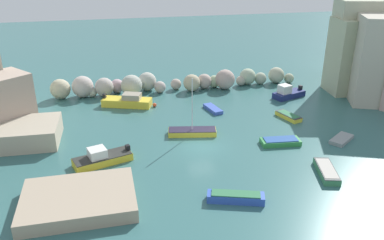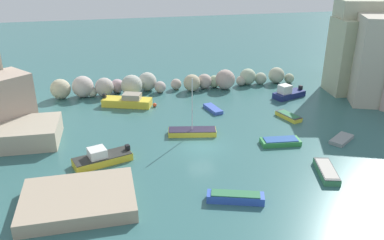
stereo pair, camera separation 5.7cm
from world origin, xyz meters
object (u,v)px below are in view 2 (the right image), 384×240
object	(u,v)px
moored_boat_0	(288,93)
moored_boat_8	(280,142)
moored_boat_3	(128,101)
moored_boat_4	(102,158)
moored_boat_2	(235,197)
stone_dock	(79,200)
moored_boat_6	(213,109)
moored_boat_1	(192,132)
channel_buoy	(155,105)
moored_boat_7	(289,116)
moored_boat_5	(326,171)
moored_boat_9	(342,139)

from	to	relation	value
moored_boat_0	moored_boat_8	bearing A→B (deg)	42.37
moored_boat_3	moored_boat_4	distance (m)	14.11
moored_boat_0	moored_boat_2	xyz separation A→B (m)	(-13.83, -20.37, -0.26)
stone_dock	moored_boat_6	bearing A→B (deg)	47.59
stone_dock	moored_boat_8	bearing A→B (deg)	18.19
moored_boat_3	moored_boat_4	bearing A→B (deg)	-83.50
moored_boat_0	moored_boat_3	world-z (taller)	moored_boat_0
moored_boat_3	moored_boat_1	bearing A→B (deg)	-38.77
channel_buoy	moored_boat_1	bearing A→B (deg)	-72.45
moored_boat_1	moored_boat_6	world-z (taller)	moored_boat_1
moored_boat_1	moored_boat_2	xyz separation A→B (m)	(0.64, -12.19, 0.00)
moored_boat_2	moored_boat_1	bearing A→B (deg)	110.85
moored_boat_6	moored_boat_7	bearing A→B (deg)	-130.91
moored_boat_2	moored_boat_5	world-z (taller)	moored_boat_2
moored_boat_0	moored_boat_1	distance (m)	16.62
stone_dock	channel_buoy	bearing A→B (deg)	66.59
moored_boat_1	moored_boat_5	bearing A→B (deg)	143.63
moored_boat_2	moored_boat_7	world-z (taller)	moored_boat_2
moored_boat_7	moored_boat_1	bearing A→B (deg)	81.31
moored_boat_5	moored_boat_9	distance (m)	7.22
channel_buoy	moored_boat_2	bearing A→B (deg)	-80.79
channel_buoy	moored_boat_4	distance (m)	14.23
moored_boat_2	moored_boat_8	world-z (taller)	moored_boat_2
moored_boat_8	moored_boat_9	distance (m)	6.29
moored_boat_6	moored_boat_8	xyz separation A→B (m)	(4.12, -9.96, 0.07)
moored_boat_1	moored_boat_5	size ratio (longest dim) A/B	1.46
moored_boat_4	moored_boat_6	size ratio (longest dim) A/B	1.66
moored_boat_1	moored_boat_5	world-z (taller)	moored_boat_1
channel_buoy	moored_boat_9	bearing A→B (deg)	-38.24
stone_dock	moored_boat_3	world-z (taller)	moored_boat_3
moored_boat_9	moored_boat_4	bearing A→B (deg)	142.91
moored_boat_5	moored_boat_6	xyz separation A→B (m)	(-5.58, 16.06, -0.10)
moored_boat_2	moored_boat_4	xyz separation A→B (m)	(-9.81, 8.16, 0.18)
stone_dock	moored_boat_6	world-z (taller)	stone_dock
moored_boat_4	moored_boat_7	xyz separation A→B (m)	(20.74, 5.84, -0.25)
moored_boat_0	moored_boat_1	world-z (taller)	moored_boat_1
stone_dock	moored_boat_2	world-z (taller)	stone_dock
moored_boat_1	moored_boat_0	bearing A→B (deg)	-139.94
moored_boat_9	moored_boat_6	bearing A→B (deg)	98.76
moored_boat_1	moored_boat_9	bearing A→B (deg)	172.27
moored_boat_4	moored_boat_7	bearing A→B (deg)	178.39
moored_boat_5	moored_boat_7	world-z (taller)	moored_boat_5
channel_buoy	moored_boat_0	xyz separation A→B (m)	(17.21, -0.48, 0.37)
moored_boat_5	moored_boat_0	bearing A→B (deg)	179.72
stone_dock	moored_boat_4	bearing A→B (deg)	74.26
moored_boat_8	moored_boat_3	bearing A→B (deg)	140.96
moored_boat_4	moored_boat_8	world-z (taller)	moored_boat_4
stone_dock	moored_boat_3	xyz separation A→B (m)	(5.02, 19.90, 0.07)
moored_boat_3	moored_boat_4	xyz separation A→B (m)	(-3.28, -13.72, -0.08)
moored_boat_5	moored_boat_9	size ratio (longest dim) A/B	1.29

